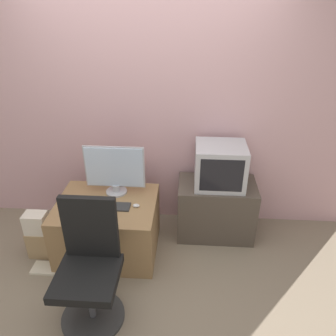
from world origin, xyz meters
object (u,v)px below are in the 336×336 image
object	(u,v)px
book	(45,268)
office_chair	(90,271)
cardboard_box_lower	(41,243)
crt_tv	(220,166)
keyboard	(114,206)
mouse	(136,206)
main_monitor	(115,170)

from	to	relation	value
book	office_chair	bearing A→B (deg)	-34.96
office_chair	cardboard_box_lower	size ratio (longest dim) A/B	3.62
crt_tv	book	bearing A→B (deg)	-157.85
crt_tv	office_chair	xyz separation A→B (m)	(-1.03, -1.08, -0.37)
keyboard	crt_tv	bearing A→B (deg)	22.55
mouse	cardboard_box_lower	distance (m)	1.05
main_monitor	book	size ratio (longest dim) A/B	2.41
keyboard	office_chair	bearing A→B (deg)	-94.62
keyboard	office_chair	size ratio (longest dim) A/B	0.29
main_monitor	mouse	size ratio (longest dim) A/B	9.08
main_monitor	office_chair	xyz separation A→B (m)	(-0.02, -0.93, -0.37)
keyboard	book	distance (m)	0.89
mouse	crt_tv	bearing A→B (deg)	26.60
mouse	cardboard_box_lower	bearing A→B (deg)	-175.55
keyboard	office_chair	distance (m)	0.69
office_chair	cardboard_box_lower	world-z (taller)	office_chair
main_monitor	cardboard_box_lower	distance (m)	1.03
mouse	crt_tv	world-z (taller)	crt_tv
crt_tv	office_chair	distance (m)	1.54
book	cardboard_box_lower	bearing A→B (deg)	117.09
keyboard	crt_tv	world-z (taller)	crt_tv
keyboard	cardboard_box_lower	distance (m)	0.87
keyboard	main_monitor	bearing A→B (deg)	96.85
main_monitor	office_chair	world-z (taller)	main_monitor
office_chair	book	xyz separation A→B (m)	(-0.60, 0.42, -0.43)
crt_tv	main_monitor	bearing A→B (deg)	-171.30
book	keyboard	bearing A→B (deg)	21.54
mouse	book	size ratio (longest dim) A/B	0.27
main_monitor	cardboard_box_lower	xyz separation A→B (m)	(-0.72, -0.31, -0.67)
keyboard	mouse	distance (m)	0.20
main_monitor	keyboard	xyz separation A→B (m)	(0.03, -0.25, -0.24)
main_monitor	book	bearing A→B (deg)	-140.67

